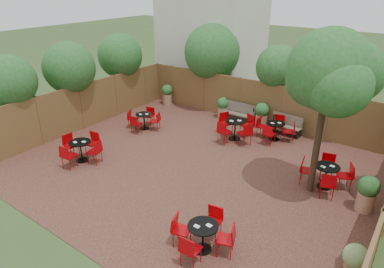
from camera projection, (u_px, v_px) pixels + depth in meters
The scene contains 11 objects.
ground at pixel (194, 167), 12.20m from camera, with size 80.00×80.00×0.00m, color #354F23.
courtyard_paving at pixel (194, 167), 12.19m from camera, with size 12.00×10.00×0.02m, color #371916.
fence_back at pixel (259, 103), 15.47m from camera, with size 12.00×0.08×2.00m, color brown.
fence_left at pixel (82, 107), 14.99m from camera, with size 0.08×10.00×2.00m, color brown.
neighbour_building at pixel (212, 21), 18.86m from camera, with size 5.00×4.00×8.00m, color beige.
overhang_foliage at pixel (212, 68), 14.36m from camera, with size 15.40×10.56×2.72m.
courtyard_tree at pixel (328, 76), 9.34m from camera, with size 2.54×2.44×4.98m.
park_bench_left at pixel (239, 113), 15.80m from camera, with size 1.46×0.49×0.90m.
park_bench_right at pixel (286, 125), 14.61m from camera, with size 1.38×0.54×0.84m.
bistro_tables at pixel (212, 149), 12.49m from camera, with size 9.41×8.54×0.94m.
planters at pixel (245, 121), 14.61m from camera, with size 11.05×4.44×1.13m.
Camera 1 is at (6.18, -8.64, 6.11)m, focal length 32.24 mm.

